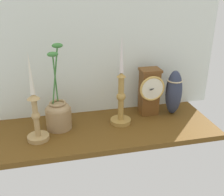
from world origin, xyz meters
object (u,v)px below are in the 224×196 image
(brass_vase_jar, at_px, (58,113))
(tall_ceramic_vase, at_px, (174,92))
(candlestick_tall_left, at_px, (121,99))
(candlestick_tall_center, at_px, (36,115))
(mantel_clock, at_px, (149,91))

(brass_vase_jar, relative_size, tall_ceramic_vase, 1.72)
(brass_vase_jar, bearing_deg, candlestick_tall_left, -3.16)
(candlestick_tall_left, xyz_separation_m, tall_ceramic_vase, (0.27, 0.04, -0.01))
(candlestick_tall_center, xyz_separation_m, tall_ceramic_vase, (0.64, 0.10, -0.00))
(mantel_clock, relative_size, candlestick_tall_left, 0.56)
(mantel_clock, bearing_deg, candlestick_tall_center, -166.48)
(mantel_clock, height_order, tall_ceramic_vase, mantel_clock)
(candlestick_tall_left, height_order, brass_vase_jar, candlestick_tall_left)
(candlestick_tall_left, xyz_separation_m, brass_vase_jar, (-0.28, 0.02, -0.05))
(candlestick_tall_left, distance_m, candlestick_tall_center, 0.37)
(candlestick_tall_left, distance_m, brass_vase_jar, 0.28)
(mantel_clock, xyz_separation_m, candlestick_tall_left, (-0.16, -0.06, 0.00))
(tall_ceramic_vase, bearing_deg, brass_vase_jar, -177.46)
(candlestick_tall_center, bearing_deg, brass_vase_jar, 41.15)
(mantel_clock, height_order, brass_vase_jar, brass_vase_jar)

